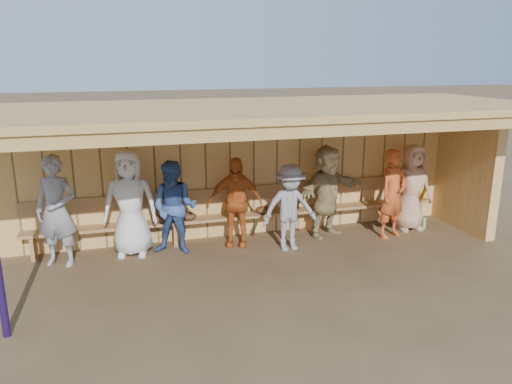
{
  "coord_description": "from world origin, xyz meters",
  "views": [
    {
      "loc": [
        -2.24,
        -7.3,
        3.2
      ],
      "look_at": [
        0.0,
        0.35,
        1.05
      ],
      "focal_mm": 35.0,
      "sensor_mm": 36.0,
      "label": 1
    }
  ],
  "objects_px": {
    "player_c": "(175,208)",
    "player_f": "(327,191)",
    "player_d": "(236,202)",
    "player_h": "(411,187)",
    "bench": "(244,209)",
    "player_b": "(130,203)",
    "player_e": "(290,208)",
    "player_a": "(56,211)",
    "player_g": "(393,194)"
  },
  "relations": [
    {
      "from": "player_e",
      "to": "player_h",
      "type": "xyz_separation_m",
      "value": [
        2.57,
        0.34,
        0.08
      ]
    },
    {
      "from": "player_e",
      "to": "player_g",
      "type": "relative_size",
      "value": 0.92
    },
    {
      "from": "player_c",
      "to": "player_f",
      "type": "bearing_deg",
      "value": 25.01
    },
    {
      "from": "player_e",
      "to": "player_a",
      "type": "bearing_deg",
      "value": 172.39
    },
    {
      "from": "player_f",
      "to": "player_d",
      "type": "bearing_deg",
      "value": 156.04
    },
    {
      "from": "player_b",
      "to": "player_g",
      "type": "distance_m",
      "value": 4.64
    },
    {
      "from": "player_a",
      "to": "player_f",
      "type": "relative_size",
      "value": 1.05
    },
    {
      "from": "player_c",
      "to": "player_e",
      "type": "xyz_separation_m",
      "value": [
        1.89,
        -0.39,
        -0.05
      ]
    },
    {
      "from": "player_b",
      "to": "player_e",
      "type": "xyz_separation_m",
      "value": [
        2.6,
        -0.52,
        -0.15
      ]
    },
    {
      "from": "player_e",
      "to": "player_f",
      "type": "xyz_separation_m",
      "value": [
        0.89,
        0.47,
        0.1
      ]
    },
    {
      "from": "player_e",
      "to": "player_c",
      "type": "bearing_deg",
      "value": 167.06
    },
    {
      "from": "player_f",
      "to": "player_h",
      "type": "xyz_separation_m",
      "value": [
        1.68,
        -0.13,
        -0.02
      ]
    },
    {
      "from": "player_c",
      "to": "player_f",
      "type": "height_order",
      "value": "player_f"
    },
    {
      "from": "player_c",
      "to": "player_d",
      "type": "bearing_deg",
      "value": 27.09
    },
    {
      "from": "player_b",
      "to": "player_c",
      "type": "distance_m",
      "value": 0.73
    },
    {
      "from": "player_a",
      "to": "player_f",
      "type": "bearing_deg",
      "value": 22.41
    },
    {
      "from": "player_e",
      "to": "player_f",
      "type": "bearing_deg",
      "value": 26.74
    },
    {
      "from": "player_d",
      "to": "player_g",
      "type": "distance_m",
      "value": 2.87
    },
    {
      "from": "player_a",
      "to": "player_h",
      "type": "height_order",
      "value": "player_a"
    },
    {
      "from": "player_c",
      "to": "player_d",
      "type": "distance_m",
      "value": 1.06
    },
    {
      "from": "player_h",
      "to": "bench",
      "type": "xyz_separation_m",
      "value": [
        -3.15,
        0.49,
        -0.3
      ]
    },
    {
      "from": "player_d",
      "to": "player_h",
      "type": "distance_m",
      "value": 3.4
    },
    {
      "from": "player_a",
      "to": "player_f",
      "type": "distance_m",
      "value": 4.61
    },
    {
      "from": "player_c",
      "to": "bench",
      "type": "height_order",
      "value": "player_c"
    },
    {
      "from": "player_g",
      "to": "player_h",
      "type": "bearing_deg",
      "value": 7.02
    },
    {
      "from": "player_h",
      "to": "player_f",
      "type": "bearing_deg",
      "value": 176.76
    },
    {
      "from": "player_d",
      "to": "bench",
      "type": "relative_size",
      "value": 0.21
    },
    {
      "from": "player_e",
      "to": "player_f",
      "type": "distance_m",
      "value": 1.01
    },
    {
      "from": "player_f",
      "to": "bench",
      "type": "relative_size",
      "value": 0.22
    },
    {
      "from": "player_f",
      "to": "player_b",
      "type": "bearing_deg",
      "value": 154.75
    },
    {
      "from": "player_d",
      "to": "player_h",
      "type": "relative_size",
      "value": 0.95
    },
    {
      "from": "player_a",
      "to": "player_e",
      "type": "relative_size",
      "value": 1.19
    },
    {
      "from": "player_d",
      "to": "player_g",
      "type": "xyz_separation_m",
      "value": [
        2.85,
        -0.38,
        0.03
      ]
    },
    {
      "from": "player_b",
      "to": "bench",
      "type": "xyz_separation_m",
      "value": [
        2.02,
        0.31,
        -0.37
      ]
    },
    {
      "from": "player_f",
      "to": "player_g",
      "type": "relative_size",
      "value": 1.04
    },
    {
      "from": "player_e",
      "to": "player_b",
      "type": "bearing_deg",
      "value": 167.29
    },
    {
      "from": "player_b",
      "to": "player_c",
      "type": "relative_size",
      "value": 1.13
    },
    {
      "from": "player_h",
      "to": "player_g",
      "type": "bearing_deg",
      "value": -153.39
    },
    {
      "from": "player_b",
      "to": "player_d",
      "type": "distance_m",
      "value": 1.77
    },
    {
      "from": "player_h",
      "to": "bench",
      "type": "relative_size",
      "value": 0.22
    },
    {
      "from": "bench",
      "to": "player_d",
      "type": "bearing_deg",
      "value": -124.52
    },
    {
      "from": "player_a",
      "to": "bench",
      "type": "xyz_separation_m",
      "value": [
        3.15,
        0.42,
        -0.36
      ]
    },
    {
      "from": "player_c",
      "to": "bench",
      "type": "bearing_deg",
      "value": 41.78
    },
    {
      "from": "player_a",
      "to": "player_g",
      "type": "xyz_separation_m",
      "value": [
        5.74,
        -0.33,
        -0.07
      ]
    },
    {
      "from": "player_b",
      "to": "player_e",
      "type": "bearing_deg",
      "value": -0.12
    },
    {
      "from": "player_b",
      "to": "player_c",
      "type": "xyz_separation_m",
      "value": [
        0.71,
        -0.14,
        -0.11
      ]
    },
    {
      "from": "player_c",
      "to": "player_f",
      "type": "xyz_separation_m",
      "value": [
        2.78,
        0.09,
        0.06
      ]
    },
    {
      "from": "bench",
      "to": "player_f",
      "type": "bearing_deg",
      "value": -13.62
    },
    {
      "from": "player_c",
      "to": "player_b",
      "type": "bearing_deg",
      "value": -167.54
    },
    {
      "from": "player_e",
      "to": "bench",
      "type": "xyz_separation_m",
      "value": [
        -0.58,
        0.83,
        -0.22
      ]
    }
  ]
}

